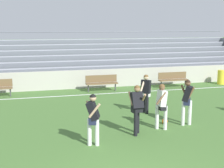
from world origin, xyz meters
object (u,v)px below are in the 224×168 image
Objects in this scene: trash_bin at (221,77)px; player_dark_overlapping at (146,90)px; bleacher_stand at (107,59)px; player_white_on_ball at (162,103)px; bench_far_left at (173,78)px; bench_far_right at (102,82)px; player_dark_deep_cover at (137,105)px; soccer_ball at (165,121)px; player_dark_wide_right at (93,115)px; player_dark_dropping_back at (187,98)px.

player_dark_overlapping is (-7.02, -5.09, 0.54)m from trash_bin.
player_white_on_ball is at bearing -94.49° from bleacher_stand.
bench_far_right is at bearing 180.00° from bench_far_left.
player_dark_overlapping reaches higher than trash_bin.
player_dark_deep_cover reaches higher than soccer_ball.
player_dark_wide_right is (-2.67, -0.92, -0.01)m from player_white_on_ball.
player_dark_overlapping is (-3.63, -4.94, 0.43)m from bench_far_left.
bench_far_right is 1.09× the size of player_white_on_ball.
bench_far_left is (2.98, -4.18, -0.83)m from bleacher_stand.
player_dark_deep_cover is 7.78× the size of soccer_ball.
bleacher_stand is at bearing 147.66° from trash_bin.
bench_far_right is at bearing 98.49° from player_dark_overlapping.
player_white_on_ball is 1.01× the size of player_dark_wide_right.
player_dark_wide_right reaches higher than soccer_ball.
trash_bin is (3.39, 0.15, -0.10)m from bench_far_left.
soccer_ball is (0.38, 0.51, -0.87)m from player_white_on_ball.
player_dark_deep_cover reaches higher than trash_bin.
player_dark_overlapping is (0.23, 2.17, 0.00)m from player_white_on_ball.
soccer_ball is at bearing -82.36° from bench_far_right.
bench_far_left is at bearing 53.68° from player_dark_overlapping.
soccer_ball is (-0.51, -10.78, -1.27)m from bleacher_stand.
soccer_ball is (-6.87, -6.75, -0.34)m from trash_bin.
player_dark_overlapping reaches higher than bench_far_left.
player_white_on_ball reaches higher than trash_bin.
soccer_ball is at bearing -92.68° from bleacher_stand.
player_white_on_ball is at bearing 19.04° from player_dark_wide_right.
player_dark_deep_cover reaches higher than player_dark_overlapping.
player_dark_wide_right is at bearing -159.31° from player_dark_deep_cover.
bench_far_right is 7.45m from player_dark_deep_cover.
player_white_on_ball is 7.50× the size of soccer_ball.
bench_far_right is 5.02m from player_dark_overlapping.
player_white_on_ball is (0.50, -7.11, 0.43)m from bench_far_right.
bench_far_right is 6.67m from soccer_ball.
bench_far_left is 1.05× the size of player_dark_dropping_back.
bleacher_stand is 12.61× the size of player_white_on_ball.
trash_bin is 9.37m from player_dark_dropping_back.
trash_bin is at bearing 44.50° from soccer_ball.
bench_far_left is 8.90m from player_dark_deep_cover.
player_dark_deep_cover reaches higher than bench_far_left.
player_white_on_ball is at bearing -134.94° from trash_bin.
player_dark_wide_right is (-2.17, -8.03, 0.42)m from bench_far_right.
player_dark_wide_right is 3.48m from soccer_ball.
bench_far_right is 2.02× the size of trash_bin.
soccer_ball is at bearing 157.27° from player_dark_dropping_back.
bleacher_stand reaches higher than player_dark_deep_cover.
player_white_on_ball is at bearing -85.95° from bench_far_right.
player_white_on_ball is 1.13m from player_dark_dropping_back.
player_dark_wide_right is (-1.64, -0.62, -0.06)m from player_dark_deep_cover.
player_dark_overlapping is at bearing 62.89° from player_dark_deep_cover.
player_dark_deep_cover is at bearing -163.64° from player_white_on_ball.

